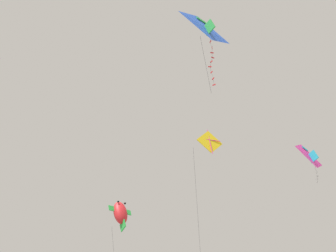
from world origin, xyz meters
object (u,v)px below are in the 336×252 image
kite_delta_highest (310,156)px  kite_diamond_far_centre (209,143)px  kite_delta_near_left (206,28)px  kite_fish_upper_right (120,213)px

kite_delta_highest → kite_diamond_far_centre: bearing=-85.4°
kite_delta_highest → kite_delta_near_left: (-8.39, 0.81, 4.61)m
kite_delta_highest → kite_fish_upper_right: kite_delta_highest is taller
kite_delta_near_left → kite_diamond_far_centre: bearing=-136.4°
kite_diamond_far_centre → kite_delta_highest: 7.53m
kite_diamond_far_centre → kite_delta_near_left: (-7.91, -5.96, 1.35)m
kite_delta_highest → kite_delta_near_left: size_ratio=0.51×
kite_diamond_far_centre → kite_delta_highest: kite_diamond_far_centre is taller
kite_diamond_far_centre → kite_fish_upper_right: bearing=-57.0°
kite_diamond_far_centre → kite_fish_upper_right: 7.70m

